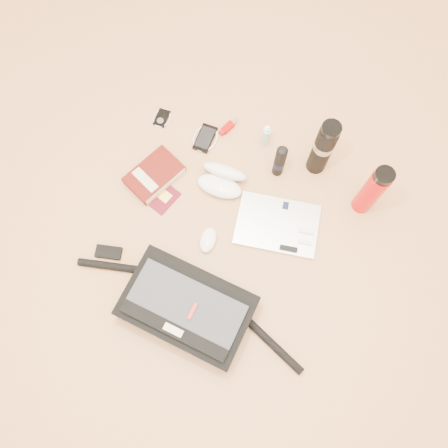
{
  "coord_description": "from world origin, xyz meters",
  "views": [
    {
      "loc": [
        0.23,
        -0.41,
        1.64
      ],
      "look_at": [
        0.01,
        0.07,
        0.06
      ],
      "focal_mm": 35.0,
      "sensor_mm": 36.0,
      "label": 1
    }
  ],
  "objects_px": {
    "laptop": "(278,225)",
    "thermos_black": "(323,148)",
    "messenger_bag": "(187,307)",
    "book": "(154,175)",
    "thermos_red": "(372,191)"
  },
  "relations": [
    {
      "from": "laptop",
      "to": "thermos_black",
      "type": "distance_m",
      "value": 0.34
    },
    {
      "from": "laptop",
      "to": "thermos_black",
      "type": "height_order",
      "value": "thermos_black"
    },
    {
      "from": "thermos_black",
      "to": "messenger_bag",
      "type": "bearing_deg",
      "value": -105.85
    },
    {
      "from": "thermos_black",
      "to": "thermos_red",
      "type": "relative_size",
      "value": 1.04
    },
    {
      "from": "thermos_red",
      "to": "messenger_bag",
      "type": "bearing_deg",
      "value": -123.54
    },
    {
      "from": "book",
      "to": "thermos_red",
      "type": "bearing_deg",
      "value": 37.17
    },
    {
      "from": "messenger_bag",
      "to": "thermos_black",
      "type": "relative_size",
      "value": 3.08
    },
    {
      "from": "messenger_bag",
      "to": "book",
      "type": "height_order",
      "value": "messenger_bag"
    },
    {
      "from": "laptop",
      "to": "book",
      "type": "xyz_separation_m",
      "value": [
        -0.54,
        -0.02,
        0.01
      ]
    },
    {
      "from": "thermos_black",
      "to": "book",
      "type": "bearing_deg",
      "value": -150.47
    },
    {
      "from": "messenger_bag",
      "to": "thermos_black",
      "type": "distance_m",
      "value": 0.79
    },
    {
      "from": "laptop",
      "to": "thermos_black",
      "type": "relative_size",
      "value": 1.2
    },
    {
      "from": "book",
      "to": "thermos_red",
      "type": "xyz_separation_m",
      "value": [
        0.81,
        0.24,
        0.12
      ]
    },
    {
      "from": "book",
      "to": "thermos_black",
      "type": "xyz_separation_m",
      "value": [
        0.58,
        0.33,
        0.13
      ]
    },
    {
      "from": "messenger_bag",
      "to": "laptop",
      "type": "distance_m",
      "value": 0.48
    }
  ]
}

